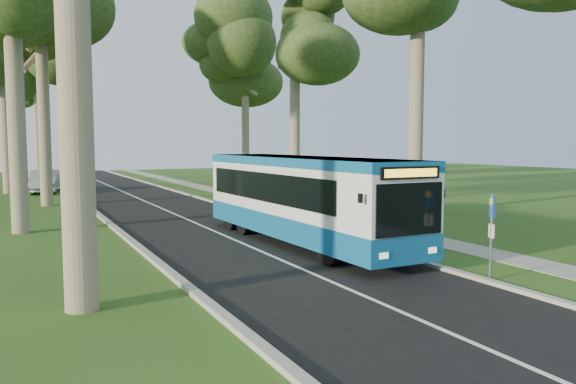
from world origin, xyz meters
The scene contains 17 objects.
ground centered at (0.00, 0.00, 0.00)m, with size 120.00×120.00×0.00m, color #2A4917.
road centered at (-3.50, 10.00, 0.01)m, with size 7.00×100.00×0.02m, color black.
kerb_east centered at (0.00, 10.00, 0.06)m, with size 0.25×100.00×0.12m, color #9E9B93.
kerb_west centered at (-7.00, 10.00, 0.06)m, with size 0.25×100.00×0.12m, color #9E9B93.
centre_line centered at (-3.50, 10.00, 0.02)m, with size 0.12×100.00×0.01m, color white.
footpath centered at (3.00, 10.00, 0.01)m, with size 1.50×100.00×0.02m, color gray.
bus centered at (-1.57, 0.96, 1.59)m, with size 2.72×11.67×3.08m.
bus_stop_sign centered at (0.30, -5.97, 1.42)m, with size 0.16×0.30×2.24m.
bus_shelter centered at (2.02, 4.58, 1.89)m, with size 2.37×3.43×2.68m.
litter_bin centered at (1.33, 5.78, 0.48)m, with size 0.55×0.55×0.95m.
car_white centered at (-9.15, 27.75, 0.82)m, with size 1.93×4.80×1.64m, color silver.
car_silver centered at (-8.65, 27.05, 0.83)m, with size 1.77×5.07×1.67m, color #999BA0.
tree_west_c centered at (-9.00, 18.00, 10.74)m, with size 5.20×5.20×14.50m.
tree_west_d centered at (-11.00, 28.00, 11.72)m, with size 5.20×5.20×15.84m.
tree_west_e centered at (-8.50, 38.00, 10.28)m, with size 5.20×5.20×13.87m.
tree_east_c centered at (6.80, 18.00, 12.06)m, with size 5.20×5.20×16.30m.
tree_east_d centered at (8.00, 30.00, 10.85)m, with size 5.20×5.20×14.64m.
Camera 1 is at (-10.74, -16.48, 3.56)m, focal length 35.00 mm.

